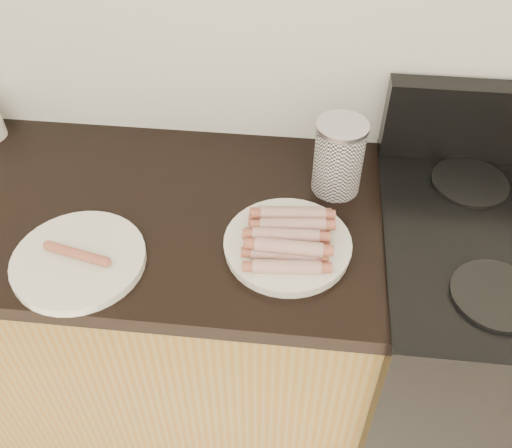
# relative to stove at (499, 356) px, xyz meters

# --- Properties ---
(stove) EXTENTS (0.76, 0.65, 0.91)m
(stove) POSITION_rel_stove_xyz_m (0.00, 0.00, 0.00)
(stove) COLOR black
(stove) RESTS_ON floor
(burner_near_left) EXTENTS (0.18, 0.18, 0.01)m
(burner_near_left) POSITION_rel_stove_xyz_m (-0.17, -0.17, 0.46)
(burner_near_left) COLOR black
(burner_near_left) RESTS_ON stove
(burner_far_left) EXTENTS (0.18, 0.18, 0.01)m
(burner_far_left) POSITION_rel_stove_xyz_m (-0.17, 0.17, 0.46)
(burner_far_left) COLOR black
(burner_far_left) RESTS_ON stove
(main_plate) EXTENTS (0.29, 0.29, 0.02)m
(main_plate) POSITION_rel_stove_xyz_m (-0.59, -0.08, 0.45)
(main_plate) COLOR white
(main_plate) RESTS_ON counter_slab
(side_plate) EXTENTS (0.34, 0.34, 0.02)m
(side_plate) POSITION_rel_stove_xyz_m (-1.02, -0.17, 0.45)
(side_plate) COLOR white
(side_plate) RESTS_ON counter_slab
(hotdog_pile) EXTENTS (0.14, 0.19, 0.05)m
(hotdog_pile) POSITION_rel_stove_xyz_m (-0.59, -0.08, 0.49)
(hotdog_pile) COLOR maroon
(hotdog_pile) RESTS_ON main_plate
(plain_sausages) EXTENTS (0.14, 0.05, 0.02)m
(plain_sausages) POSITION_rel_stove_xyz_m (-1.02, -0.17, 0.47)
(plain_sausages) COLOR #C76330
(plain_sausages) RESTS_ON side_plate
(canister) EXTENTS (0.12, 0.12, 0.18)m
(canister) POSITION_rel_stove_xyz_m (-0.49, 0.14, 0.54)
(canister) COLOR white
(canister) RESTS_ON counter_slab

